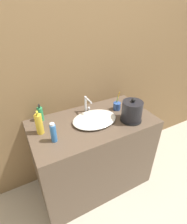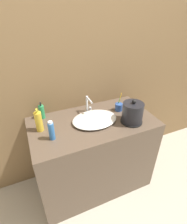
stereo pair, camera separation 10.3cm
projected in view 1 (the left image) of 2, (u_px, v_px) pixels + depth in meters
ground_plane at (107, 202)px, 1.82m from camera, size 12.00×12.00×0.00m
wall_back at (76, 62)px, 1.61m from camera, size 6.00×0.04×2.60m
vanity_counter at (93, 154)px, 1.83m from camera, size 1.15×0.62×0.84m
sink_basin at (95, 119)px, 1.60m from camera, size 0.42×0.31×0.04m
faucet at (87, 104)px, 1.69m from camera, size 0.06×0.14×0.17m
electric_kettle at (132, 112)px, 1.58m from camera, size 0.20×0.20×0.23m
toothbrush_cup at (117, 106)px, 1.77m from camera, size 0.07×0.07×0.19m
lotion_bottle at (40, 114)px, 1.59m from camera, size 0.05×0.05×0.17m
shampoo_bottle at (53, 133)px, 1.34m from camera, size 0.05×0.05×0.17m
mouthwash_bottle at (39, 124)px, 1.41m from camera, size 0.06×0.06×0.21m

